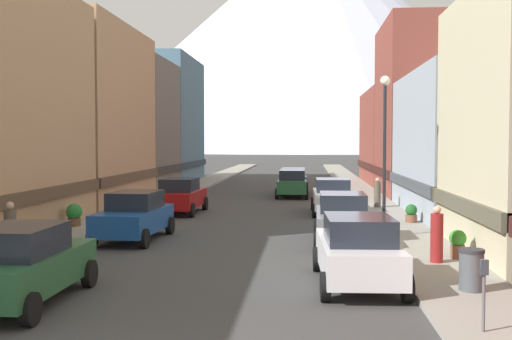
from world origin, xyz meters
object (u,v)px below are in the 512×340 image
Objects in this scene: car_right_2 at (332,196)px; car_driving_0 at (293,181)px; car_left_1 at (134,216)px; potted_plant_0 at (74,214)px; pedestrian_2 at (437,236)px; pedestrian_0 at (10,232)px; pedestrian_1 at (377,194)px; car_left_0 at (22,264)px; potted_plant_2 at (411,213)px; car_right_0 at (358,250)px; car_right_1 at (343,218)px; potted_plant_1 at (458,243)px; car_left_2 at (181,196)px; trash_bin_right at (471,270)px; streetlamp_right at (385,132)px; car_driving_1 at (292,183)px; parking_meter_near at (484,285)px.

car_right_2 is 1.00× the size of car_driving_0.
potted_plant_0 is at bearing 142.99° from car_left_1.
potted_plant_0 is 0.57× the size of pedestrian_2.
pedestrian_0 is 19.83m from pedestrian_1.
car_left_0 is 1.00× the size of car_right_2.
potted_plant_0 is at bearing 105.64° from car_left_0.
car_left_0 is at bearing -128.23° from potted_plant_2.
car_driving_0 is at bearing 100.64° from pedestrian_2.
car_right_1 is (-0.00, 6.44, 0.00)m from car_right_0.
potted_plant_1 is at bearing 44.26° from car_right_0.
car_driving_0 reaches higher than potted_plant_2.
car_right_0 is at bearing -134.98° from pedestrian_2.
car_left_2 is 11.43m from potted_plant_2.
car_left_1 is at bearing 143.35° from trash_bin_right.
potted_plant_0 is (-10.80, -6.33, -0.26)m from car_right_2.
car_driving_0 is at bearing 79.66° from car_left_0.
car_right_0 is at bearing -89.98° from car_right_1.
car_right_2 is 3.20m from pedestrian_1.
car_left_1 and car_right_1 have the same top height.
car_driving_1 is at bearing 102.32° from streetlamp_right.
car_left_0 is at bearing -171.79° from trash_bin_right.
car_right_1 reaches higher than parking_meter_near.
streetlamp_right is (9.15, 9.73, 3.09)m from car_left_0.
pedestrian_2 is (10.05, -12.59, 0.00)m from car_left_2.
car_left_2 and car_right_0 have the same top height.
car_left_0 is 19.32m from car_right_2.
car_driving_1 is 5.14× the size of potted_plant_1.
car_left_2 is 2.62× the size of pedestrian_0.
car_left_0 is 0.99× the size of car_left_2.
car_left_1 and car_right_2 have the same top height.
car_right_0 and car_driving_1 have the same top height.
car_right_2 is (7.60, 0.32, 0.00)m from car_left_2.
pedestrian_0 is at bearing 168.61° from car_right_0.
car_left_2 is 16.09m from potted_plant_1.
car_left_0 is 11.87m from potted_plant_0.
pedestrian_1 is (0.50, 21.52, -0.16)m from parking_meter_near.
potted_plant_1 is at bearing 80.17° from parking_meter_near.
car_left_2 is 5.20× the size of potted_plant_1.
potted_plant_1 is at bearing -46.10° from car_right_1.
streetlamp_right is (-1.65, 4.21, 3.37)m from potted_plant_1.
trash_bin_right is 18.36m from pedestrian_1.
streetlamp_right is at bearing 46.75° from car_left_0.
car_left_0 is at bearing -61.03° from pedestrian_0.
car_right_2 is 8.75m from streetlamp_right.
trash_bin_right is at bearing -20.13° from car_right_0.
pedestrian_1 is 0.26× the size of streetlamp_right.
pedestrian_2 is at bearing 91.69° from trash_bin_right.
car_left_1 is 1.01× the size of car_right_1.
pedestrian_1 is at bearing 40.09° from car_right_2.
car_left_1 is at bearing -132.91° from pedestrian_1.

